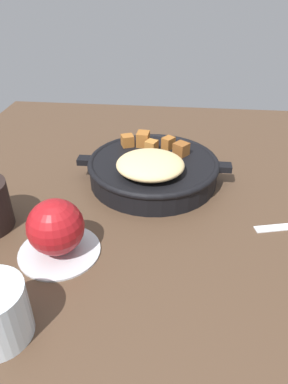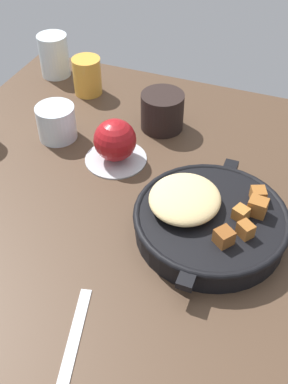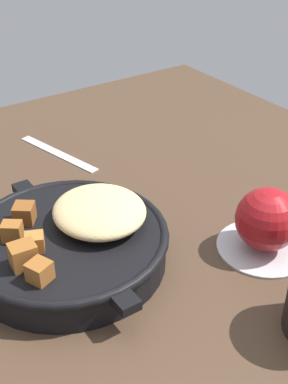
% 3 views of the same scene
% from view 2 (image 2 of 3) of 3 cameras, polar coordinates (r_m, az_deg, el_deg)
% --- Properties ---
extents(ground_plane, '(0.98, 1.02, 0.02)m').
position_cam_2_polar(ground_plane, '(0.78, 1.89, -5.30)').
color(ground_plane, '#473323').
extents(cast_iron_skillet, '(0.29, 0.25, 0.08)m').
position_cam_2_polar(cast_iron_skillet, '(0.76, 7.84, -3.27)').
color(cast_iron_skillet, black).
rests_on(cast_iron_skillet, ground_plane).
extents(saucer_plate, '(0.12, 0.12, 0.01)m').
position_cam_2_polar(saucer_plate, '(0.91, -3.46, 4.14)').
color(saucer_plate, '#B7BABF').
rests_on(saucer_plate, ground_plane).
extents(red_apple, '(0.08, 0.08, 0.08)m').
position_cam_2_polar(red_apple, '(0.89, -3.58, 6.35)').
color(red_apple, maroon).
rests_on(red_apple, saucer_plate).
extents(butter_knife, '(0.18, 0.06, 0.00)m').
position_cam_2_polar(butter_knife, '(0.66, -8.82, -18.27)').
color(butter_knife, silver).
rests_on(butter_knife, ground_plane).
extents(coffee_mug_dark, '(0.09, 0.09, 0.08)m').
position_cam_2_polar(coffee_mug_dark, '(0.98, 2.25, 9.85)').
color(coffee_mug_dark, black).
rests_on(coffee_mug_dark, ground_plane).
extents(water_glass_tall, '(0.07, 0.07, 0.10)m').
position_cam_2_polar(water_glass_tall, '(1.19, -10.95, 16.09)').
color(water_glass_tall, silver).
rests_on(water_glass_tall, ground_plane).
extents(water_glass_short, '(0.08, 0.08, 0.07)m').
position_cam_2_polar(water_glass_short, '(0.97, -10.67, 8.37)').
color(water_glass_short, silver).
rests_on(water_glass_short, ground_plane).
extents(juice_glass_amber, '(0.06, 0.06, 0.09)m').
position_cam_2_polar(juice_glass_amber, '(1.10, -6.97, 13.91)').
color(juice_glass_amber, gold).
rests_on(juice_glass_amber, ground_plane).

